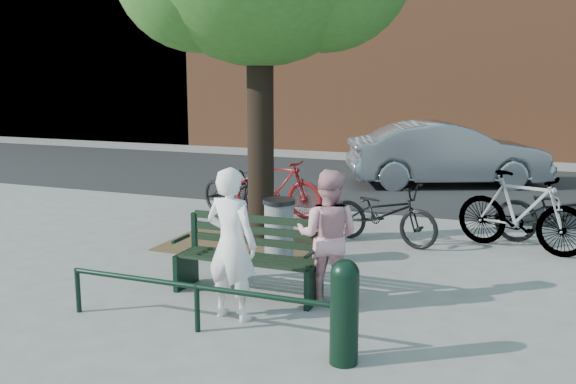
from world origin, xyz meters
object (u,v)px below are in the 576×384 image
at_px(park_bench, 250,254).
at_px(litter_bin, 279,231).
at_px(bollard, 344,308).
at_px(bicycle_c, 383,213).
at_px(person_left, 231,244).
at_px(parked_car, 447,154).
at_px(person_right, 328,236).

xyz_separation_m(park_bench, litter_bin, (-0.14, 1.25, -0.02)).
relative_size(bollard, bicycle_c, 0.54).
distance_m(person_left, parked_car, 9.38).
bearing_deg(bollard, person_right, 113.51).
relative_size(person_left, bollard, 1.68).
xyz_separation_m(park_bench, bollard, (1.60, -1.42, 0.05)).
height_order(park_bench, litter_bin, park_bench).
height_order(person_left, bicycle_c, person_left).
bearing_deg(parked_car, litter_bin, 146.62).
distance_m(park_bench, bicycle_c, 3.00).
bearing_deg(litter_bin, person_left, -81.62).
xyz_separation_m(person_left, litter_bin, (-0.30, 2.06, -0.36)).
bearing_deg(person_left, person_right, -124.67).
bearing_deg(parked_car, person_left, 150.57).
bearing_deg(park_bench, litter_bin, 96.50).
xyz_separation_m(person_left, bicycle_c, (0.78, 3.65, -0.35)).
bearing_deg(litter_bin, park_bench, -83.50).
xyz_separation_m(park_bench, bicycle_c, (0.94, 2.85, -0.00)).
relative_size(person_right, parked_car, 0.34).
relative_size(park_bench, bicycle_c, 0.96).
xyz_separation_m(bicycle_c, parked_car, (0.17, 5.69, 0.28)).
bearing_deg(litter_bin, bollard, -56.94).
bearing_deg(park_bench, person_left, -78.71).
bearing_deg(litter_bin, bicycle_c, 55.71).
height_order(person_right, parked_car, person_right).
relative_size(person_right, bollard, 1.58).
xyz_separation_m(litter_bin, bicycle_c, (1.08, 1.59, 0.02)).
distance_m(bollard, bicycle_c, 4.32).
height_order(park_bench, bicycle_c, park_bench).
height_order(person_right, litter_bin, person_right).
relative_size(person_right, litter_bin, 1.70).
relative_size(bollard, litter_bin, 1.08).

